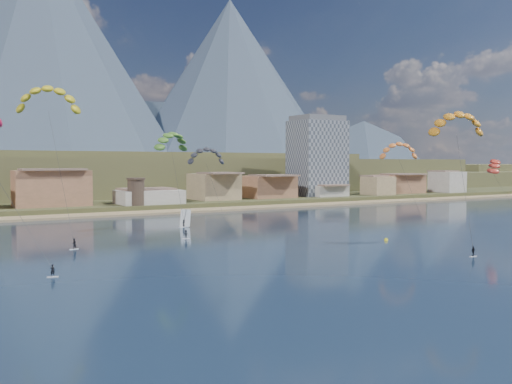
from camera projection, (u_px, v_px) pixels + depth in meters
ground at (380, 279)px, 73.50m from camera, size 2400.00×2400.00×0.00m
beach at (129, 214)px, 164.75m from camera, size 2200.00×12.00×0.90m
foothills at (94, 175)px, 284.51m from camera, size 940.00×210.00×18.00m
apartment_tower at (317, 156)px, 225.78m from camera, size 20.00×16.00×32.00m
watchtower at (136, 191)px, 173.85m from camera, size 5.82×5.82×8.60m
kitesurfer_yellow at (48, 96)px, 107.43m from camera, size 13.17×17.41×31.65m
kitesurfer_orange at (457, 120)px, 104.43m from camera, size 15.72×16.18×27.31m
kitesurfer_green at (172, 139)px, 125.24m from camera, size 10.25×18.99×24.72m
distant_kite_dark at (206, 153)px, 124.00m from camera, size 9.05×6.48×20.13m
distant_kite_orange at (399, 148)px, 143.01m from camera, size 10.55×8.28×22.05m
distant_kite_red at (493, 164)px, 144.32m from camera, size 8.39×8.06×17.78m
windsurfer at (184, 222)px, 132.72m from camera, size 2.42×2.65×4.18m
buoy at (386, 240)px, 109.62m from camera, size 0.77×0.77×0.77m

